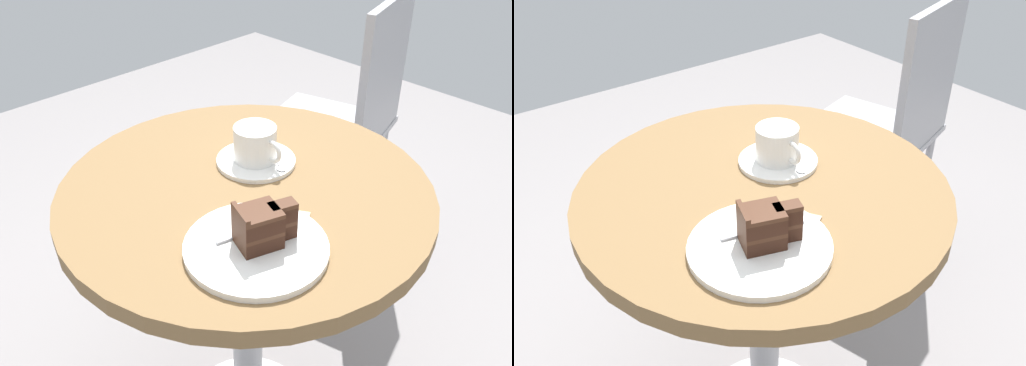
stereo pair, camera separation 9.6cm
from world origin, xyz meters
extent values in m
cylinder|color=brown|center=(0.00, 0.00, 0.70)|extent=(0.71, 0.71, 0.03)
cylinder|color=#B7B7BC|center=(0.00, 0.00, 0.35)|extent=(0.07, 0.07, 0.66)
cylinder|color=white|center=(-0.05, 0.07, 0.72)|extent=(0.16, 0.16, 0.01)
cylinder|color=white|center=(-0.05, 0.07, 0.76)|extent=(0.09, 0.09, 0.07)
cylinder|color=beige|center=(-0.05, 0.07, 0.80)|extent=(0.08, 0.08, 0.00)
torus|color=white|center=(0.00, 0.07, 0.76)|extent=(0.05, 0.01, 0.05)
cube|color=#B7B7BC|center=(-0.02, 0.11, 0.73)|extent=(0.07, 0.05, 0.00)
ellipsoid|color=#B7B7BC|center=(0.02, 0.08, 0.73)|extent=(0.02, 0.02, 0.00)
cylinder|color=white|center=(0.15, -0.12, 0.72)|extent=(0.24, 0.24, 0.01)
cube|color=#381E14|center=(0.15, -0.11, 0.74)|extent=(0.08, 0.08, 0.03)
cube|color=#381E14|center=(0.16, -0.07, 0.74)|extent=(0.04, 0.05, 0.03)
cube|color=#422314|center=(0.15, -0.11, 0.76)|extent=(0.08, 0.08, 0.01)
cube|color=#422314|center=(0.16, -0.07, 0.76)|extent=(0.04, 0.05, 0.01)
cube|color=#381E14|center=(0.15, -0.11, 0.77)|extent=(0.08, 0.08, 0.03)
cube|color=#381E14|center=(0.16, -0.07, 0.77)|extent=(0.04, 0.05, 0.03)
cube|color=#422314|center=(0.15, -0.11, 0.79)|extent=(0.08, 0.08, 0.01)
cube|color=#422314|center=(0.16, -0.07, 0.79)|extent=(0.04, 0.05, 0.01)
cube|color=#422314|center=(0.14, -0.14, 0.77)|extent=(0.06, 0.03, 0.07)
cube|color=#B7B7BC|center=(0.12, -0.11, 0.73)|extent=(0.04, 0.11, 0.00)
cube|color=#B7B7BC|center=(0.14, -0.04, 0.73)|extent=(0.03, 0.04, 0.00)
cube|color=beige|center=(0.13, -0.08, 0.72)|extent=(0.17, 0.17, 0.00)
cube|color=beige|center=(0.13, -0.06, 0.72)|extent=(0.16, 0.16, 0.00)
cylinder|color=#9E9EA3|center=(-0.54, 0.79, 0.22)|extent=(0.02, 0.02, 0.45)
cylinder|color=#9E9EA3|center=(-0.46, 0.48, 0.22)|extent=(0.02, 0.02, 0.45)
cylinder|color=#9E9EA3|center=(-0.23, 0.88, 0.22)|extent=(0.02, 0.02, 0.45)
cylinder|color=#9E9EA3|center=(-0.14, 0.57, 0.22)|extent=(0.02, 0.02, 0.45)
cube|color=#9E9EA3|center=(-0.34, 0.68, 0.46)|extent=(0.47, 0.47, 0.02)
cube|color=#9E9EA3|center=(-0.17, 0.73, 0.68)|extent=(0.12, 0.35, 0.43)
camera|label=1|loc=(0.62, -0.59, 1.29)|focal=38.00mm
camera|label=2|loc=(0.68, -0.51, 1.29)|focal=38.00mm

